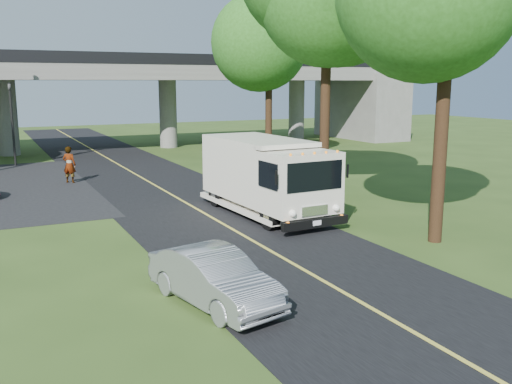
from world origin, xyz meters
TOP-DOWN VIEW (x-y plane):
  - ground at (0.00, 0.00)m, footprint 120.00×120.00m
  - road at (0.00, 10.00)m, footprint 7.00×90.00m
  - lane_line at (0.00, 10.00)m, footprint 0.12×90.00m
  - overpass at (0.00, 32.00)m, footprint 54.00×10.00m
  - traffic_signal at (-6.00, 26.00)m, footprint 0.18×0.22m
  - tree_right_far at (9.21, 19.84)m, footprint 5.77×5.67m
  - step_van at (2.20, 7.03)m, footprint 3.01×7.34m
  - silver_sedan at (-3.20, -0.87)m, footprint 2.25×4.24m
  - pedestrian at (-3.80, 18.06)m, footprint 0.85×0.81m

SIDE VIEW (x-z plane):
  - ground at x=0.00m, z-range 0.00..0.00m
  - road at x=0.00m, z-range 0.00..0.02m
  - lane_line at x=0.00m, z-range 0.03..0.03m
  - silver_sedan at x=-3.20m, z-range 0.00..1.33m
  - pedestrian at x=-3.80m, z-range 0.00..1.95m
  - step_van at x=2.20m, z-range 0.13..3.16m
  - traffic_signal at x=-6.00m, z-range 0.60..5.80m
  - overpass at x=0.00m, z-range 0.91..8.21m
  - tree_right_far at x=9.21m, z-range 2.81..13.80m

